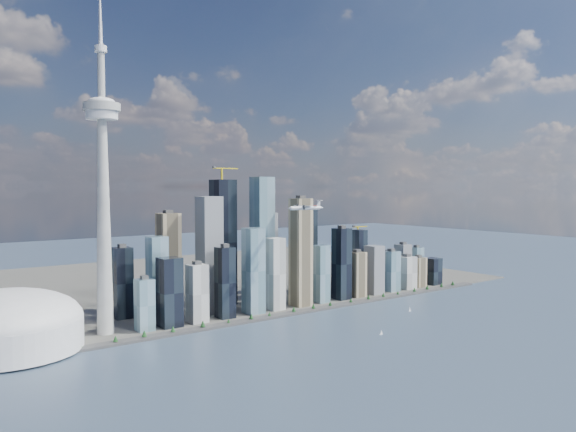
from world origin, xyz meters
TOP-DOWN VIEW (x-y plane):
  - ground at (0.00, 0.00)m, footprint 4000.00×4000.00m
  - seawall at (0.00, 250.00)m, footprint 1100.00×22.00m
  - land at (0.00, 700.00)m, footprint 1400.00×900.00m
  - shoreline_trees at (0.00, 250.00)m, footprint 960.53×7.20m
  - skyscraper_cluster at (59.62, 336.82)m, footprint 736.00×142.00m
  - needle_tower at (-300.00, 310.00)m, footprint 56.00×56.00m
  - dome_stadium at (-440.00, 300.00)m, footprint 200.00×200.00m
  - airplane at (22.36, 211.50)m, footprint 70.18×62.31m
  - sailboat_west at (49.84, 54.59)m, footprint 5.93×2.32m
  - sailboat_east at (212.77, 137.96)m, footprint 7.01×4.15m

SIDE VIEW (x-z plane):
  - ground at x=0.00m, z-range 0.00..0.00m
  - land at x=0.00m, z-range 0.00..3.00m
  - seawall at x=0.00m, z-range 0.00..4.00m
  - sailboat_west at x=49.84m, z-range -1.47..6.72m
  - sailboat_east at x=212.77m, z-range -1.79..8.18m
  - shoreline_trees at x=0.00m, z-range 4.38..13.18m
  - dome_stadium at x=-440.00m, z-range -3.56..82.44m
  - skyscraper_cluster at x=59.62m, z-range -50.88..218.68m
  - airplane at x=22.36m, z-range 187.88..205.01m
  - needle_tower at x=-300.00m, z-range -39.41..511.09m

